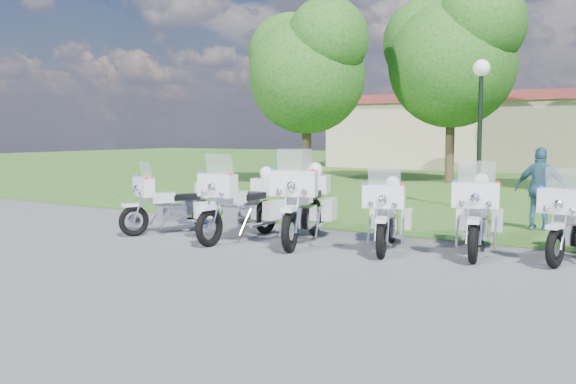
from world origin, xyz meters
The scene contains 13 objects.
ground centered at (0.00, 0.00, 0.00)m, with size 100.00×100.00×0.00m, color #58575D.
grass_lawn centered at (0.00, 27.00, 0.00)m, with size 100.00×48.00×0.01m, color #2B551A.
motorcycle_0 centered at (-3.50, 0.98, 0.62)m, with size 1.28×2.05×1.47m.
motorcycle_1 centered at (-1.88, 1.10, 0.70)m, with size 0.81×2.47×1.66m.
motorcycle_2 centered at (-0.69, 1.43, 0.74)m, with size 1.37×2.57×1.78m.
motorcycle_3 centered at (0.91, 1.61, 0.64)m, with size 1.17×2.19×1.52m.
motorcycle_4 centered at (2.34, 2.13, 0.67)m, with size 1.12×2.37×1.61m.
motorcycle_5 centered at (3.84, 2.43, 0.64)m, with size 0.94×2.26×1.52m.
lamp_post centered at (0.62, 8.02, 2.98)m, with size 0.44×0.44×3.92m.
tree_0 centered at (-7.54, 12.77, 4.66)m, with size 5.29×4.51×7.05m.
tree_1 centered at (-3.06, 16.47, 5.21)m, with size 5.91×5.04×7.87m.
building_west centered at (-6.00, 28.00, 2.07)m, with size 14.56×8.32×4.10m.
bystander_c centered at (2.71, 5.30, 0.87)m, with size 1.02×0.42×1.74m, color #315C77.
Camera 1 is at (5.50, -8.76, 2.07)m, focal length 40.00 mm.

